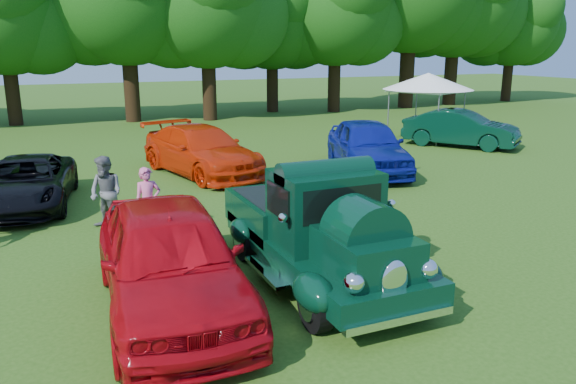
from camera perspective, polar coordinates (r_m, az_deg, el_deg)
name	(u,v)px	position (r m, az deg, el deg)	size (l,w,h in m)	color
ground	(323,284)	(9.91, 3.53, -9.29)	(120.00, 120.00, 0.00)	#295012
hero_pickup	(318,231)	(9.85, 3.08, -4.02)	(2.38, 5.12, 2.00)	black
red_convertible	(170,259)	(8.83, -11.92, -6.63)	(2.02, 5.03, 1.71)	#A9070F
back_car_black	(26,183)	(15.78, -25.06, 0.85)	(2.11, 4.59, 1.27)	black
back_car_orange	(202,150)	(18.29, -8.78, 4.19)	(2.15, 5.29, 1.53)	red
back_car_blue	(367,146)	(18.55, 8.06, 4.66)	(2.04, 5.06, 1.72)	navy
back_car_green	(461,128)	(24.20, 17.14, 6.19)	(1.59, 4.56, 1.50)	black
spectator_pink	(148,203)	(12.38, -14.02, -1.04)	(0.56, 0.37, 1.53)	#DB5A8F
spectator_grey	(106,193)	(13.17, -18.00, -0.10)	(0.81, 0.63, 1.66)	slate
canopy_tent	(428,82)	(25.48, 14.04, 10.81)	(5.12, 5.12, 2.91)	white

